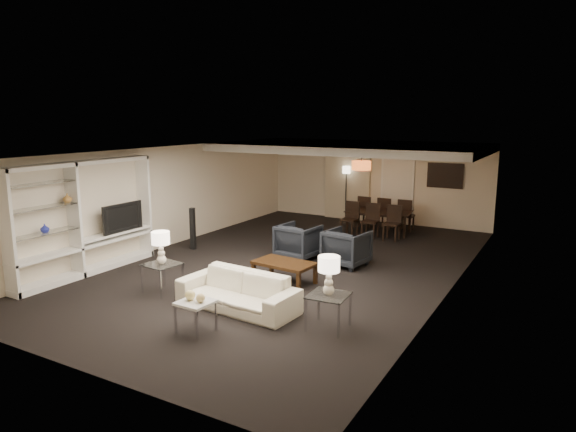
# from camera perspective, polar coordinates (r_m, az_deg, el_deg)

# --- Properties ---
(floor) EXTENTS (11.00, 11.00, 0.00)m
(floor) POSITION_cam_1_polar(r_m,az_deg,el_deg) (11.40, 0.00, -5.43)
(floor) COLOR black
(floor) RESTS_ON ground
(ceiling) EXTENTS (7.00, 11.00, 0.02)m
(ceiling) POSITION_cam_1_polar(r_m,az_deg,el_deg) (10.95, 0.00, 7.21)
(ceiling) COLOR silver
(ceiling) RESTS_ON ground
(wall_back) EXTENTS (7.00, 0.02, 2.50)m
(wall_back) POSITION_cam_1_polar(r_m,az_deg,el_deg) (16.07, 9.71, 3.82)
(wall_back) COLOR beige
(wall_back) RESTS_ON ground
(wall_front) EXTENTS (7.00, 0.02, 2.50)m
(wall_front) POSITION_cam_1_polar(r_m,az_deg,el_deg) (7.00, -22.88, -6.38)
(wall_front) COLOR beige
(wall_front) RESTS_ON ground
(wall_left) EXTENTS (0.02, 11.00, 2.50)m
(wall_left) POSITION_cam_1_polar(r_m,az_deg,el_deg) (13.16, -13.40, 2.09)
(wall_left) COLOR beige
(wall_left) RESTS_ON ground
(wall_right) EXTENTS (0.02, 11.00, 2.50)m
(wall_right) POSITION_cam_1_polar(r_m,az_deg,el_deg) (9.90, 17.93, -1.07)
(wall_right) COLOR beige
(wall_right) RESTS_ON ground
(ceiling_soffit) EXTENTS (7.00, 4.00, 0.20)m
(ceiling_soffit) POSITION_cam_1_polar(r_m,az_deg,el_deg) (14.11, 7.07, 7.59)
(ceiling_soffit) COLOR silver
(ceiling_soffit) RESTS_ON ceiling
(curtains) EXTENTS (1.50, 0.12, 2.40)m
(curtains) POSITION_cam_1_polar(r_m,az_deg,el_deg) (16.33, 6.63, 3.84)
(curtains) COLOR beige
(curtains) RESTS_ON wall_back
(door) EXTENTS (0.90, 0.05, 2.10)m
(door) POSITION_cam_1_polar(r_m,az_deg,el_deg) (15.85, 12.03, 2.91)
(door) COLOR silver
(door) RESTS_ON wall_back
(painting) EXTENTS (0.95, 0.04, 0.65)m
(painting) POSITION_cam_1_polar(r_m,az_deg,el_deg) (15.42, 17.06, 4.31)
(painting) COLOR #142D38
(painting) RESTS_ON wall_back
(media_unit) EXTENTS (0.38, 3.40, 2.35)m
(media_unit) POSITION_cam_1_polar(r_m,az_deg,el_deg) (11.29, -21.62, -0.25)
(media_unit) COLOR white
(media_unit) RESTS_ON wall_left
(pendant_light) EXTENTS (0.52, 0.52, 0.24)m
(pendant_light) POSITION_cam_1_polar(r_m,az_deg,el_deg) (14.03, 8.16, 5.58)
(pendant_light) COLOR #D8591E
(pendant_light) RESTS_ON ceiling_soffit
(sofa) EXTENTS (2.20, 1.00, 0.63)m
(sofa) POSITION_cam_1_polar(r_m,az_deg,el_deg) (8.85, -5.63, -8.30)
(sofa) COLOR beige
(sofa) RESTS_ON floor
(coffee_table) EXTENTS (1.24, 0.80, 0.42)m
(coffee_table) POSITION_cam_1_polar(r_m,az_deg,el_deg) (10.16, -0.41, -6.26)
(coffee_table) COLOR #301D0D
(coffee_table) RESTS_ON floor
(armchair_left) EXTENTS (0.94, 0.96, 0.80)m
(armchair_left) POSITION_cam_1_polar(r_m,az_deg,el_deg) (11.83, 1.17, -2.82)
(armchair_left) COLOR black
(armchair_left) RESTS_ON floor
(armchair_right) EXTENTS (0.96, 0.99, 0.80)m
(armchair_right) POSITION_cam_1_polar(r_m,az_deg,el_deg) (11.33, 6.53, -3.52)
(armchair_right) COLOR black
(armchair_right) RESTS_ON floor
(side_table_left) EXTENTS (0.66, 0.66, 0.55)m
(side_table_left) POSITION_cam_1_polar(r_m,az_deg,el_deg) (9.89, -13.77, -6.70)
(side_table_left) COLOR white
(side_table_left) RESTS_ON floor
(side_table_right) EXTENTS (0.63, 0.63, 0.55)m
(side_table_right) POSITION_cam_1_polar(r_m,az_deg,el_deg) (8.07, 4.50, -10.55)
(side_table_right) COLOR white
(side_table_right) RESTS_ON floor
(table_lamp_left) EXTENTS (0.35, 0.35, 0.61)m
(table_lamp_left) POSITION_cam_1_polar(r_m,az_deg,el_deg) (9.74, -13.93, -3.45)
(table_lamp_left) COLOR #F2E3CD
(table_lamp_left) RESTS_ON side_table_left
(table_lamp_right) EXTENTS (0.37, 0.37, 0.61)m
(table_lamp_right) POSITION_cam_1_polar(r_m,az_deg,el_deg) (7.87, 4.56, -6.63)
(table_lamp_right) COLOR beige
(table_lamp_right) RESTS_ON side_table_right
(marble_table) EXTENTS (0.52, 0.52, 0.49)m
(marble_table) POSITION_cam_1_polar(r_m,az_deg,el_deg) (8.06, -10.19, -10.93)
(marble_table) COLOR white
(marble_table) RESTS_ON floor
(gold_gourd_a) EXTENTS (0.16, 0.16, 0.16)m
(gold_gourd_a) POSITION_cam_1_polar(r_m,az_deg,el_deg) (8.01, -10.82, -8.63)
(gold_gourd_a) COLOR #E9D27B
(gold_gourd_a) RESTS_ON marble_table
(gold_gourd_b) EXTENTS (0.14, 0.14, 0.14)m
(gold_gourd_b) POSITION_cam_1_polar(r_m,az_deg,el_deg) (7.89, -9.70, -8.97)
(gold_gourd_b) COLOR #DBBD74
(gold_gourd_b) RESTS_ON marble_table
(television) EXTENTS (1.07, 0.14, 0.62)m
(television) POSITION_cam_1_polar(r_m,az_deg,el_deg) (11.84, -18.25, -0.09)
(television) COLOR black
(television) RESTS_ON media_unit
(vase_blue) EXTENTS (0.16, 0.16, 0.17)m
(vase_blue) POSITION_cam_1_polar(r_m,az_deg,el_deg) (10.76, -25.41, -1.24)
(vase_blue) COLOR #262FA4
(vase_blue) RESTS_ON media_unit
(vase_amber) EXTENTS (0.17, 0.17, 0.18)m
(vase_amber) POSITION_cam_1_polar(r_m,az_deg,el_deg) (10.98, -23.32, 1.84)
(vase_amber) COLOR #B27C3B
(vase_amber) RESTS_ON media_unit
(floor_speaker) EXTENTS (0.14, 0.14, 1.03)m
(floor_speaker) POSITION_cam_1_polar(r_m,az_deg,el_deg) (12.79, -10.54, -1.39)
(floor_speaker) COLOR black
(floor_speaker) RESTS_ON floor
(dining_table) EXTENTS (1.87, 1.18, 0.62)m
(dining_table) POSITION_cam_1_polar(r_m,az_deg,el_deg) (14.59, 10.00, -0.66)
(dining_table) COLOR black
(dining_table) RESTS_ON floor
(chair_nl) EXTENTS (0.45, 0.45, 0.92)m
(chair_nl) POSITION_cam_1_polar(r_m,az_deg,el_deg) (14.17, 6.85, -0.30)
(chair_nl) COLOR black
(chair_nl) RESTS_ON floor
(chair_nm) EXTENTS (0.43, 0.43, 0.92)m
(chair_nm) POSITION_cam_1_polar(r_m,az_deg,el_deg) (13.96, 9.12, -0.54)
(chair_nm) COLOR black
(chair_nm) RESTS_ON floor
(chair_nr) EXTENTS (0.43, 0.43, 0.92)m
(chair_nr) POSITION_cam_1_polar(r_m,az_deg,el_deg) (13.77, 11.46, -0.78)
(chair_nr) COLOR black
(chair_nr) RESTS_ON floor
(chair_fl) EXTENTS (0.46, 0.46, 0.92)m
(chair_fl) POSITION_cam_1_polar(r_m,az_deg,el_deg) (15.36, 8.72, 0.54)
(chair_fl) COLOR black
(chair_fl) RESTS_ON floor
(chair_fm) EXTENTS (0.44, 0.44, 0.92)m
(chair_fm) POSITION_cam_1_polar(r_m,az_deg,el_deg) (15.16, 10.84, 0.33)
(chair_fm) COLOR black
(chair_fm) RESTS_ON floor
(chair_fr) EXTENTS (0.43, 0.43, 0.92)m
(chair_fr) POSITION_cam_1_polar(r_m,az_deg,el_deg) (14.99, 13.01, 0.12)
(chair_fr) COLOR black
(chair_fr) RESTS_ON floor
(floor_lamp) EXTENTS (0.28, 0.28, 1.70)m
(floor_lamp) POSITION_cam_1_polar(r_m,az_deg,el_deg) (16.16, 6.45, 2.52)
(floor_lamp) COLOR black
(floor_lamp) RESTS_ON floor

